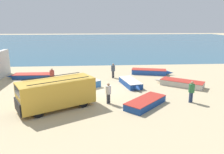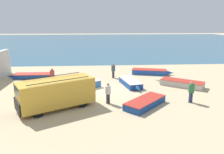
{
  "view_description": "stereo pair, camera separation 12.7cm",
  "coord_description": "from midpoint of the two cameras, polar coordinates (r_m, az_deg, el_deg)",
  "views": [
    {
      "loc": [
        -0.21,
        -19.27,
        6.22
      ],
      "look_at": [
        1.29,
        1.18,
        1.0
      ],
      "focal_mm": 35.0,
      "sensor_mm": 36.0,
      "label": 1
    },
    {
      "loc": [
        -0.08,
        -19.28,
        6.22
      ],
      "look_at": [
        1.29,
        1.18,
        1.0
      ],
      "focal_mm": 35.0,
      "sensor_mm": 36.0,
      "label": 2
    }
  ],
  "objects": [
    {
      "name": "fishing_rowboat_0",
      "position": [
        22.54,
        -7.61,
        -0.96
      ],
      "size": [
        3.5,
        4.17,
        0.68
      ],
      "rotation": [
        0.0,
        0.0,
        2.22
      ],
      "color": "#2D66AD",
      "rests_on": "ground_plane"
    },
    {
      "name": "sea_water",
      "position": [
        71.55,
        -4.12,
        9.25
      ],
      "size": [
        120.0,
        80.0,
        0.01
      ],
      "primitive_type": "cube",
      "color": "#33607A",
      "rests_on": "ground_plane"
    },
    {
      "name": "fishing_rowboat_5",
      "position": [
        22.65,
        17.25,
        -1.53
      ],
      "size": [
        4.55,
        3.7,
        0.6
      ],
      "rotation": [
        0.0,
        0.0,
        2.51
      ],
      "color": "#ADA89E",
      "rests_on": "ground_plane"
    },
    {
      "name": "fisherman_1",
      "position": [
        24.62,
        0.14,
        2.02
      ],
      "size": [
        0.44,
        0.44,
        1.66
      ],
      "rotation": [
        0.0,
        0.0,
        5.5
      ],
      "color": "#38383D",
      "rests_on": "ground_plane"
    },
    {
      "name": "fishing_rowboat_1",
      "position": [
        26.91,
        9.84,
        1.36
      ],
      "size": [
        5.04,
        2.36,
        0.6
      ],
      "rotation": [
        0.0,
        0.0,
        6.03
      ],
      "color": "#234CA3",
      "rests_on": "ground_plane"
    },
    {
      "name": "fisherman_2",
      "position": [
        18.18,
        19.87,
        -3.17
      ],
      "size": [
        0.45,
        0.45,
        1.73
      ],
      "rotation": [
        0.0,
        0.0,
        4.9
      ],
      "color": "navy",
      "rests_on": "ground_plane"
    },
    {
      "name": "ground_plane",
      "position": [
        20.26,
        -3.6,
        -3.63
      ],
      "size": [
        200.0,
        200.0,
        0.0
      ],
      "primitive_type": "plane",
      "color": "tan"
    },
    {
      "name": "fisherman_3",
      "position": [
        22.78,
        -15.54,
        0.53
      ],
      "size": [
        0.44,
        0.44,
        1.69
      ],
      "rotation": [
        0.0,
        0.0,
        4.91
      ],
      "color": "navy",
      "rests_on": "ground_plane"
    },
    {
      "name": "fishing_rowboat_2",
      "position": [
        21.74,
        4.76,
        -1.59
      ],
      "size": [
        1.99,
        4.3,
        0.59
      ],
      "rotation": [
        0.0,
        0.0,
        4.92
      ],
      "color": "navy",
      "rests_on": "ground_plane"
    },
    {
      "name": "parked_van",
      "position": [
        16.42,
        -14.51,
        -4.0
      ],
      "size": [
        5.72,
        4.4,
        2.3
      ],
      "rotation": [
        0.0,
        0.0,
        3.65
      ],
      "color": "gold",
      "rests_on": "ground_plane"
    },
    {
      "name": "fisherman_0",
      "position": [
        16.88,
        -1.17,
        -3.78
      ],
      "size": [
        0.43,
        0.43,
        1.65
      ],
      "rotation": [
        0.0,
        0.0,
        5.16
      ],
      "color": "#38383D",
      "rests_on": "ground_plane"
    },
    {
      "name": "fishing_rowboat_3",
      "position": [
        26.28,
        -20.39,
        0.26
      ],
      "size": [
        5.08,
        1.48,
        0.52
      ],
      "rotation": [
        0.0,
        0.0,
        3.13
      ],
      "color": "navy",
      "rests_on": "ground_plane"
    },
    {
      "name": "fishing_rowboat_4",
      "position": [
        16.92,
        8.79,
        -6.48
      ],
      "size": [
        3.9,
        3.95,
        0.54
      ],
      "rotation": [
        0.0,
        0.0,
        0.79
      ],
      "color": "navy",
      "rests_on": "ground_plane"
    }
  ]
}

